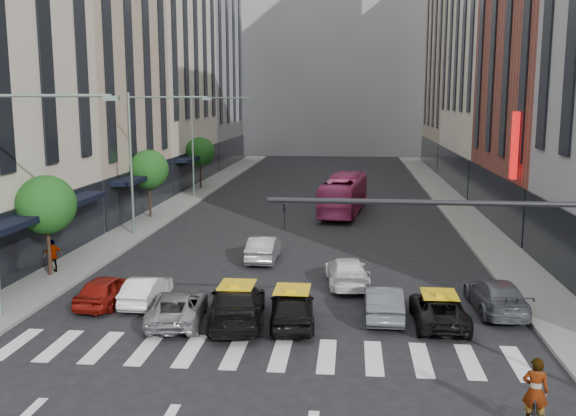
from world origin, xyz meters
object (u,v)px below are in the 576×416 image
(streetlamp_far, at_px, (203,132))
(car_white_front, at_px, (146,290))
(pedestrian_far, at_px, (53,256))
(streetlamp_mid, at_px, (145,145))
(taxi_center, at_px, (292,308))
(car_red, at_px, (106,290))
(bus, at_px, (344,195))
(streetlamp_near, at_px, (13,173))
(taxi_left, at_px, (237,304))

(streetlamp_far, height_order, car_white_front, streetlamp_far)
(car_white_front, relative_size, pedestrian_far, 2.22)
(streetlamp_mid, relative_size, taxi_center, 2.13)
(streetlamp_far, distance_m, taxi_center, 33.78)
(car_red, height_order, bus, bus)
(streetlamp_mid, distance_m, pedestrian_far, 10.86)
(car_white_front, bearing_deg, taxi_center, 163.43)
(streetlamp_near, relative_size, pedestrian_far, 5.40)
(bus, bearing_deg, car_white_front, 77.78)
(streetlamp_mid, relative_size, car_red, 2.34)
(streetlamp_near, relative_size, streetlamp_mid, 1.00)
(streetlamp_mid, xyz_separation_m, streetlamp_far, (0.00, 16.00, 0.00))
(taxi_left, bearing_deg, bus, -105.79)
(streetlamp_mid, height_order, streetlamp_far, same)
(bus, bearing_deg, streetlamp_mid, 44.95)
(streetlamp_far, xyz_separation_m, bus, (12.44, -6.37, -4.45))
(car_red, relative_size, car_white_front, 1.04)
(taxi_left, bearing_deg, pedestrian_far, -37.15)
(streetlamp_near, xyz_separation_m, pedestrian_far, (-1.82, 6.49, -4.92))
(pedestrian_far, bearing_deg, streetlamp_far, -138.86)
(streetlamp_far, distance_m, bus, 14.66)
(streetlamp_far, xyz_separation_m, car_white_front, (4.27, -29.54, -5.30))
(streetlamp_far, relative_size, taxi_center, 2.13)
(taxi_center, xyz_separation_m, pedestrian_far, (-12.60, 6.08, 0.26))
(car_red, distance_m, taxi_center, 8.36)
(car_red, height_order, car_white_front, car_red)
(car_white_front, distance_m, taxi_center, 6.82)
(car_white_front, distance_m, pedestrian_far, 7.31)
(car_red, relative_size, taxi_center, 0.91)
(streetlamp_mid, relative_size, taxi_left, 1.70)
(streetlamp_mid, bearing_deg, bus, 37.76)
(bus, bearing_deg, taxi_center, 93.43)
(streetlamp_near, bearing_deg, car_white_front, 29.90)
(streetlamp_mid, height_order, car_red, streetlamp_mid)
(car_red, distance_m, taxi_left, 6.23)
(car_red, bearing_deg, taxi_left, 167.44)
(streetlamp_far, bearing_deg, bus, -27.11)
(car_red, bearing_deg, streetlamp_near, 42.82)
(streetlamp_far, relative_size, bus, 0.86)
(taxi_left, height_order, taxi_center, taxi_left)
(car_red, height_order, taxi_left, taxi_left)
(bus, bearing_deg, streetlamp_far, -19.92)
(streetlamp_near, bearing_deg, streetlamp_mid, 90.00)
(taxi_left, distance_m, pedestrian_far, 12.04)
(car_white_front, relative_size, taxi_center, 0.88)
(streetlamp_mid, height_order, taxi_center, streetlamp_mid)
(taxi_left, bearing_deg, streetlamp_near, -4.02)
(pedestrian_far, bearing_deg, taxi_left, 105.20)
(taxi_center, height_order, bus, bus)
(streetlamp_mid, relative_size, car_white_front, 2.44)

